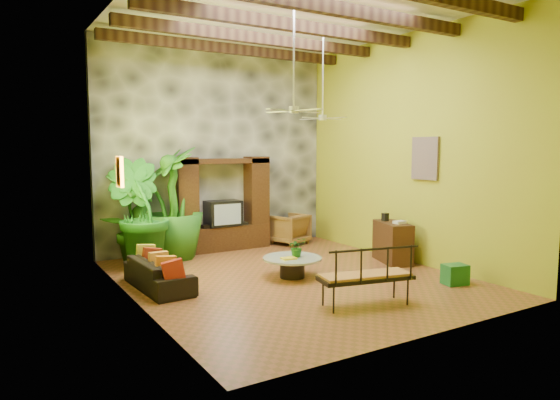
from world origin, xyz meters
TOP-DOWN VIEW (x-y plane):
  - ground at (0.00, 0.00)m, footprint 7.00×7.00m
  - ceiling at (0.00, 0.00)m, footprint 6.00×7.00m
  - back_wall at (0.00, 3.50)m, footprint 6.00×0.02m
  - left_wall at (-3.00, 0.00)m, footprint 0.02×7.00m
  - right_wall at (3.00, 0.00)m, footprint 0.02×7.00m
  - stone_accent_wall at (0.00, 3.44)m, footprint 5.98×0.10m
  - ceiling_beams at (0.00, 0.00)m, footprint 5.95×5.36m
  - entertainment_center at (0.00, 3.14)m, footprint 2.40×0.55m
  - ceiling_fan_front at (-0.20, -0.40)m, footprint 1.28×1.28m
  - ceiling_fan_back at (1.60, 1.20)m, footprint 1.28×1.28m
  - wall_art_mask at (-2.96, 1.00)m, footprint 0.06×0.32m
  - wall_art_painting at (2.96, -0.60)m, footprint 0.06×0.70m
  - sofa at (-2.43, 0.60)m, footprint 0.81×1.86m
  - wicker_armchair at (1.82, 2.96)m, footprint 1.08×1.10m
  - tall_plant_a at (-2.29, 2.93)m, footprint 1.42×1.33m
  - tall_plant_b at (-2.28, 2.36)m, footprint 1.63×1.62m
  - tall_plant_c at (-1.38, 2.88)m, footprint 1.49×1.49m
  - coffee_table at (0.04, 0.02)m, footprint 1.15×1.15m
  - centerpiece_plant at (0.16, 0.03)m, footprint 0.41×0.38m
  - yellow_tray at (-0.10, -0.08)m, footprint 0.29×0.22m
  - iron_bench at (0.12, -2.13)m, footprint 1.61×0.88m
  - side_console at (2.65, -0.02)m, footprint 0.84×1.21m
  - green_bin at (2.36, -1.96)m, footprint 0.49×0.41m

SIDE VIEW (x-z plane):
  - ground at x=0.00m, z-range 0.00..0.00m
  - green_bin at x=2.36m, z-range 0.00..0.37m
  - coffee_table at x=0.04m, z-range 0.06..0.46m
  - sofa at x=-2.43m, z-range 0.00..0.53m
  - wicker_armchair at x=1.82m, z-range 0.00..0.79m
  - yellow_tray at x=-0.10m, z-range 0.40..0.43m
  - side_console at x=2.65m, z-range 0.00..0.89m
  - iron_bench at x=0.12m, z-range 0.25..0.82m
  - centerpiece_plant at x=0.16m, z-range 0.40..0.78m
  - entertainment_center at x=0.00m, z-range -0.18..2.12m
  - tall_plant_a at x=-2.29m, z-range 0.00..2.24m
  - tall_plant_b at x=-2.28m, z-range 0.00..2.32m
  - tall_plant_c at x=-1.38m, z-range 0.00..2.55m
  - wall_art_mask at x=-2.96m, z-range 1.83..2.38m
  - wall_art_painting at x=2.96m, z-range 1.85..2.75m
  - back_wall at x=0.00m, z-range 0.00..5.00m
  - left_wall at x=-3.00m, z-range 0.00..5.00m
  - right_wall at x=3.00m, z-range 0.00..5.00m
  - stone_accent_wall at x=0.00m, z-range 0.01..4.99m
  - ceiling_fan_front at x=-0.20m, z-range 2.47..4.33m
  - ceiling_fan_back at x=1.60m, z-range 2.47..4.33m
  - ceiling_beams at x=0.00m, z-range 4.67..4.89m
  - ceiling at x=0.00m, z-range 4.99..5.01m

